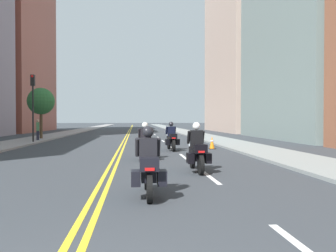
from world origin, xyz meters
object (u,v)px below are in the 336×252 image
(motorcycle_2, at_px, (145,145))
(motorcycle_3, at_px, (171,139))
(motorcycle_0, at_px, (148,168))
(motorcycle_1, at_px, (197,152))
(traffic_cone_0, at_px, (212,143))
(traffic_light_near, at_px, (33,96))
(pedestrian_0, at_px, (38,130))
(street_tree_0, at_px, (41,101))

(motorcycle_2, relative_size, motorcycle_3, 0.93)
(motorcycle_0, distance_m, motorcycle_1, 4.01)
(traffic_cone_0, xyz_separation_m, traffic_light_near, (-11.93, 6.04, 3.06))
(motorcycle_3, bearing_deg, motorcycle_0, -101.72)
(motorcycle_2, bearing_deg, motorcycle_1, -68.75)
(motorcycle_1, height_order, pedestrian_0, pedestrian_0)
(motorcycle_0, bearing_deg, motorcycle_2, 88.65)
(motorcycle_0, relative_size, motorcycle_2, 0.98)
(motorcycle_1, relative_size, motorcycle_2, 1.05)
(motorcycle_2, relative_size, pedestrian_0, 1.20)
(traffic_light_near, bearing_deg, traffic_cone_0, -26.87)
(motorcycle_2, bearing_deg, motorcycle_3, 68.06)
(street_tree_0, bearing_deg, motorcycle_1, -62.88)
(motorcycle_0, relative_size, street_tree_0, 0.46)
(traffic_light_near, bearing_deg, street_tree_0, 97.76)
(motorcycle_1, relative_size, traffic_light_near, 0.44)
(motorcycle_3, relative_size, traffic_cone_0, 2.95)
(motorcycle_0, height_order, motorcycle_1, motorcycle_1)
(motorcycle_2, height_order, traffic_light_near, traffic_light_near)
(motorcycle_0, distance_m, traffic_cone_0, 13.26)
(traffic_cone_0, height_order, traffic_light_near, traffic_light_near)
(motorcycle_0, bearing_deg, traffic_light_near, 112.20)
(motorcycle_1, relative_size, pedestrian_0, 1.26)
(traffic_light_near, height_order, pedestrian_0, traffic_light_near)
(street_tree_0, bearing_deg, pedestrian_0, -81.15)
(street_tree_0, bearing_deg, motorcycle_0, -70.31)
(motorcycle_1, relative_size, motorcycle_3, 0.98)
(motorcycle_1, xyz_separation_m, pedestrian_0, (-9.70, 17.18, 0.24))
(traffic_cone_0, bearing_deg, motorcycle_0, -108.60)
(motorcycle_3, bearing_deg, motorcycle_1, -93.24)
(traffic_cone_0, relative_size, street_tree_0, 0.17)
(motorcycle_3, relative_size, street_tree_0, 0.51)
(motorcycle_1, bearing_deg, street_tree_0, 116.61)
(pedestrian_0, bearing_deg, motorcycle_2, 12.36)
(motorcycle_1, distance_m, motorcycle_2, 4.09)
(motorcycle_0, bearing_deg, motorcycle_1, 63.93)
(motorcycle_1, distance_m, traffic_light_near, 17.94)
(traffic_light_near, distance_m, street_tree_0, 4.76)
(traffic_cone_0, xyz_separation_m, street_tree_0, (-12.57, 10.75, 2.91))
(motorcycle_3, relative_size, traffic_light_near, 0.46)
(traffic_light_near, xyz_separation_m, pedestrian_0, (-0.25, 2.19, -2.54))
(motorcycle_2, relative_size, traffic_light_near, 0.42)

